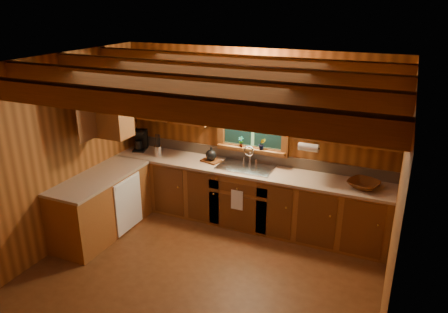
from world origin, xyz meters
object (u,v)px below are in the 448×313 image
at_px(coffee_maker, 140,140).
at_px(cutting_board, 211,161).
at_px(sink, 246,170).
at_px(wicker_basket, 364,184).

xyz_separation_m(coffee_maker, cutting_board, (1.29, -0.02, -0.15)).
relative_size(sink, coffee_maker, 2.42).
xyz_separation_m(coffee_maker, wicker_basket, (3.55, -0.09, -0.12)).
distance_m(sink, cutting_board, 0.58).
height_order(coffee_maker, cutting_board, coffee_maker).
bearing_deg(wicker_basket, cutting_board, 178.35).
relative_size(cutting_board, wicker_basket, 0.72).
distance_m(cutting_board, wicker_basket, 2.25).
xyz_separation_m(sink, cutting_board, (-0.58, 0.02, 0.06)).
bearing_deg(sink, cutting_board, 178.06).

